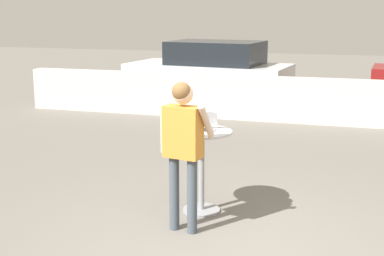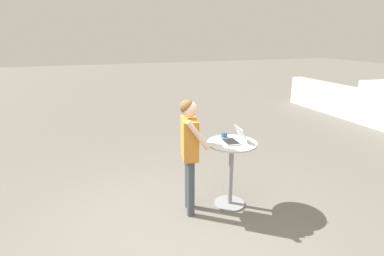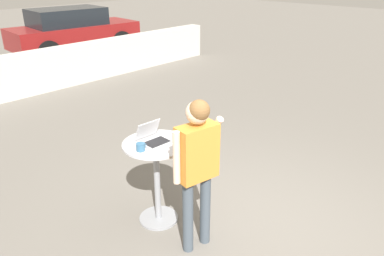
{
  "view_description": "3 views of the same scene",
  "coord_description": "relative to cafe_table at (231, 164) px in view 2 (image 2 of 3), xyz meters",
  "views": [
    {
      "loc": [
        1.13,
        -4.95,
        2.4
      ],
      "look_at": [
        -0.55,
        0.65,
        1.1
      ],
      "focal_mm": 50.0,
      "sensor_mm": 36.0,
      "label": 1
    },
    {
      "loc": [
        3.08,
        -0.91,
        2.47
      ],
      "look_at": [
        -0.68,
        0.4,
        1.23
      ],
      "focal_mm": 28.0,
      "sensor_mm": 36.0,
      "label": 2
    },
    {
      "loc": [
        -2.93,
        -1.8,
        2.78
      ],
      "look_at": [
        -0.29,
        0.64,
        1.2
      ],
      "focal_mm": 35.0,
      "sensor_mm": 36.0,
      "label": 3
    }
  ],
  "objects": [
    {
      "name": "laptop",
      "position": [
        0.0,
        0.03,
        0.38
      ],
      "size": [
        0.31,
        0.33,
        0.22
      ],
      "color": "#B7BABF",
      "rests_on": "cafe_table"
    },
    {
      "name": "cafe_table",
      "position": [
        0.0,
        0.0,
        0.0
      ],
      "size": [
        0.72,
        0.72,
        1.0
      ],
      "color": "gray",
      "rests_on": "ground_plane"
    },
    {
      "name": "ground_plane",
      "position": [
        0.52,
        -0.96,
        -0.67
      ],
      "size": [
        50.0,
        50.0,
        0.0
      ],
      "primitive_type": "plane",
      "color": "slate"
    },
    {
      "name": "standing_person",
      "position": [
        -0.03,
        -0.63,
        0.39
      ],
      "size": [
        0.58,
        0.33,
        1.66
      ],
      "color": "#424C56",
      "rests_on": "ground_plane"
    },
    {
      "name": "coffee_mug",
      "position": [
        -0.22,
        -0.02,
        0.37
      ],
      "size": [
        0.12,
        0.09,
        0.08
      ],
      "color": "#336084",
      "rests_on": "cafe_table"
    }
  ]
}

